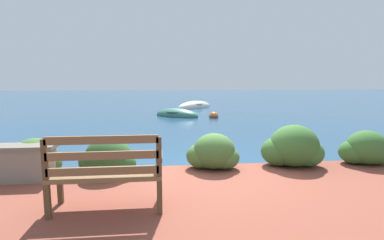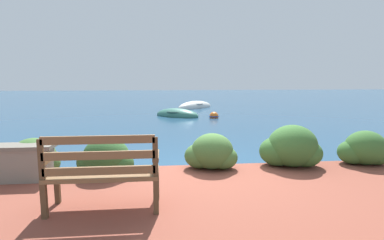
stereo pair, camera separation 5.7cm
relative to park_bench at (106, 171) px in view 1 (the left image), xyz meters
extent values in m
plane|color=navy|center=(1.34, 1.75, -0.70)|extent=(80.00, 80.00, 0.00)
cube|color=brown|center=(-0.61, 0.26, -0.28)|extent=(0.06, 0.06, 0.40)
cube|color=brown|center=(0.61, 0.26, -0.28)|extent=(0.06, 0.06, 0.40)
cube|color=brown|center=(-0.61, -0.16, -0.28)|extent=(0.06, 0.06, 0.40)
cube|color=brown|center=(0.61, -0.16, -0.28)|extent=(0.06, 0.06, 0.40)
cube|color=brown|center=(0.00, 0.05, -0.06)|extent=(1.29, 0.48, 0.05)
cube|color=brown|center=(0.00, -0.16, 0.05)|extent=(1.22, 0.04, 0.09)
cube|color=brown|center=(0.00, -0.16, 0.22)|extent=(1.22, 0.04, 0.09)
cube|color=brown|center=(0.00, -0.16, 0.40)|extent=(1.22, 0.04, 0.09)
cube|color=brown|center=(-0.61, -0.16, 0.19)|extent=(0.06, 0.04, 0.45)
cube|color=brown|center=(0.61, -0.16, 0.19)|extent=(0.06, 0.04, 0.45)
cube|color=brown|center=(-0.61, 0.05, 0.15)|extent=(0.07, 0.43, 0.05)
cube|color=brown|center=(0.61, 0.05, 0.15)|extent=(0.07, 0.43, 0.05)
ellipsoid|color=#426B33|center=(-1.38, 1.46, -0.18)|extent=(0.70, 0.63, 0.60)
ellipsoid|color=#426B33|center=(-1.57, 1.52, -0.27)|extent=(0.53, 0.47, 0.42)
ellipsoid|color=#426B33|center=(-1.21, 1.43, -0.29)|extent=(0.49, 0.44, 0.39)
ellipsoid|color=#2D5628|center=(-0.20, 1.29, -0.17)|extent=(0.73, 0.66, 0.62)
ellipsoid|color=#2D5628|center=(-0.40, 1.35, -0.26)|extent=(0.55, 0.49, 0.44)
ellipsoid|color=#2D5628|center=(-0.02, 1.26, -0.28)|extent=(0.51, 0.46, 0.40)
ellipsoid|color=#426B33|center=(1.54, 1.50, -0.17)|extent=(0.72, 0.65, 0.62)
ellipsoid|color=#426B33|center=(1.34, 1.56, -0.27)|extent=(0.54, 0.49, 0.43)
ellipsoid|color=#426B33|center=(1.72, 1.47, -0.28)|extent=(0.51, 0.46, 0.40)
ellipsoid|color=#38662D|center=(2.97, 1.51, -0.11)|extent=(0.87, 0.78, 0.74)
ellipsoid|color=#38662D|center=(2.73, 1.57, -0.22)|extent=(0.65, 0.59, 0.52)
ellipsoid|color=#38662D|center=(3.18, 1.46, -0.24)|extent=(0.61, 0.55, 0.48)
ellipsoid|color=#38662D|center=(4.33, 1.49, -0.17)|extent=(0.72, 0.65, 0.62)
ellipsoid|color=#38662D|center=(4.13, 1.54, -0.26)|extent=(0.54, 0.49, 0.43)
ellipsoid|color=#38662D|center=(4.51, 1.45, -0.28)|extent=(0.51, 0.46, 0.40)
ellipsoid|color=#336B5B|center=(1.37, 10.44, -0.65)|extent=(2.38, 2.10, 0.66)
torus|color=#304F46|center=(1.37, 10.44, -0.47)|extent=(1.41, 1.41, 0.07)
cube|color=#846647|center=(1.64, 10.24, -0.50)|extent=(0.56, 0.71, 0.04)
cube|color=#846647|center=(1.14, 10.60, -0.50)|extent=(0.56, 0.71, 0.04)
ellipsoid|color=silver|center=(2.63, 14.30, -0.65)|extent=(2.62, 2.50, 0.73)
torus|color=gray|center=(2.63, 14.30, -0.45)|extent=(1.34, 1.34, 0.07)
cube|color=#846647|center=(2.93, 14.58, -0.48)|extent=(0.59, 0.63, 0.04)
cube|color=#846647|center=(2.38, 14.08, -0.48)|extent=(0.59, 0.63, 0.04)
sphere|color=orange|center=(2.99, 9.72, -0.63)|extent=(0.41, 0.41, 0.41)
torus|color=navy|center=(2.99, 9.72, -0.63)|extent=(0.45, 0.45, 0.05)
camera|label=1|loc=(0.65, -3.44, 1.06)|focal=28.00mm
camera|label=2|loc=(0.70, -3.44, 1.06)|focal=28.00mm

